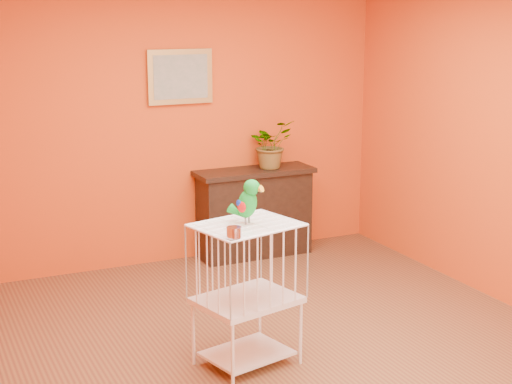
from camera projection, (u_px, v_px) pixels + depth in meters
name	position (u px, v px, depth m)	size (l,w,h in m)	color
ground	(289.00, 347.00, 5.62)	(4.50, 4.50, 0.00)	brown
room_shell	(292.00, 128.00, 5.25)	(4.50, 4.50, 4.50)	#C44112
console_cabinet	(254.00, 213.00, 7.60)	(1.15, 0.41, 0.86)	black
potted_plant	(273.00, 150.00, 7.49)	(0.42, 0.46, 0.36)	#26722D
framed_picture	(180.00, 77.00, 7.17)	(0.62, 0.04, 0.50)	#AA813C
birdcage	(247.00, 293.00, 5.23)	(0.74, 0.63, 0.99)	silver
feed_cup	(234.00, 232.00, 4.81)	(0.10, 0.10, 0.07)	silver
parrot	(247.00, 201.00, 5.12)	(0.21, 0.25, 0.30)	#59544C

